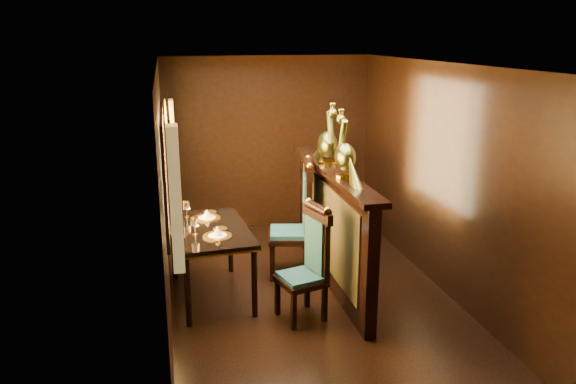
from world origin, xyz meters
name	(u,v)px	position (x,y,z in m)	size (l,w,h in m)	color
ground	(310,297)	(0.00, 0.00, 0.00)	(5.00, 5.00, 0.00)	black
room_shell	(304,156)	(-0.09, 0.02, 1.58)	(3.04, 5.04, 2.52)	black
partition	(332,225)	(0.32, 0.30, 0.71)	(0.26, 2.70, 1.36)	black
dining_table	(209,234)	(-1.06, 0.27, 0.72)	(0.92, 1.40, 0.99)	black
chair_left	(311,258)	(-0.11, -0.40, 0.63)	(0.53, 0.55, 1.20)	black
chair_right	(301,215)	(0.04, 0.63, 0.74)	(0.60, 0.62, 1.42)	black
peacock_left	(345,145)	(0.33, -0.09, 1.70)	(0.22, 0.58, 0.69)	#194C2C
peacock_right	(328,133)	(0.33, 0.55, 1.72)	(0.22, 0.60, 0.71)	#194C2C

